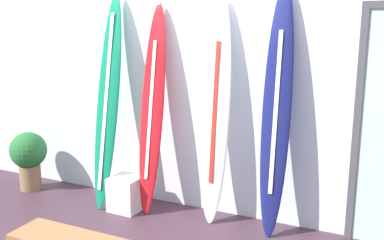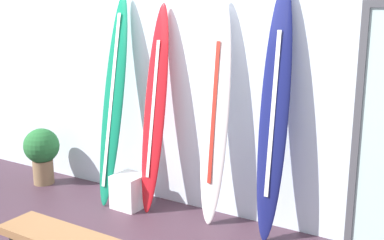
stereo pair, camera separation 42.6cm
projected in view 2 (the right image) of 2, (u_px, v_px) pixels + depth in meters
wall_back at (200, 76)px, 4.54m from camera, size 7.20×0.20×2.80m
surfboard_emerald at (113, 102)px, 4.70m from camera, size 0.27×0.51×2.25m
surfboard_crimson at (155, 109)px, 4.50m from camera, size 0.26×0.43×2.14m
surfboard_ivory at (215, 114)px, 4.19m from camera, size 0.29×0.33×2.18m
surfboard_navy at (274, 116)px, 3.87m from camera, size 0.28×0.38×2.29m
display_block_left at (129, 191)px, 4.70m from camera, size 0.32×0.32×0.36m
potted_plant at (42, 151)px, 5.35m from camera, size 0.43×0.43×0.69m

